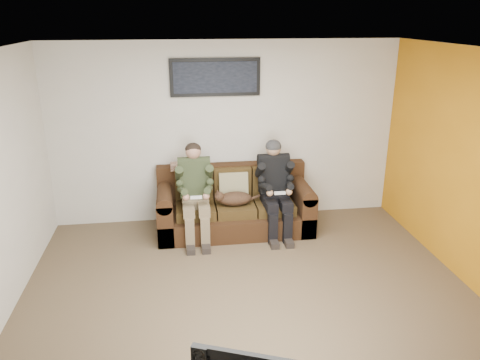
{
  "coord_description": "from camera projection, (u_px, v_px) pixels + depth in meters",
  "views": [
    {
      "loc": [
        -0.72,
        -4.28,
        2.93
      ],
      "look_at": [
        0.05,
        1.2,
        0.95
      ],
      "focal_mm": 35.0,
      "sensor_mm": 36.0,
      "label": 1
    }
  ],
  "objects": [
    {
      "name": "floor",
      "position": [
        251.0,
        299.0,
        5.08
      ],
      "size": [
        5.0,
        5.0,
        0.0
      ],
      "primitive_type": "plane",
      "color": "brown",
      "rests_on": "ground"
    },
    {
      "name": "wall_back",
      "position": [
        226.0,
        133.0,
        6.74
      ],
      "size": [
        5.0,
        0.0,
        5.0
      ],
      "primitive_type": "plane",
      "rotation": [
        1.57,
        0.0,
        0.0
      ],
      "color": "beige",
      "rests_on": "ground"
    },
    {
      "name": "sofa",
      "position": [
        234.0,
        206.0,
        6.67
      ],
      "size": [
        2.15,
        0.93,
        0.88
      ],
      "color": "#341E0F",
      "rests_on": "ground"
    },
    {
      "name": "ceiling",
      "position": [
        253.0,
        52.0,
        4.2
      ],
      "size": [
        5.0,
        5.0,
        0.0
      ],
      "primitive_type": "plane",
      "rotation": [
        3.14,
        0.0,
        0.0
      ],
      "color": "silver",
      "rests_on": "ground"
    },
    {
      "name": "wall_front",
      "position": [
        319.0,
        331.0,
        2.54
      ],
      "size": [
        5.0,
        0.0,
        5.0
      ],
      "primitive_type": "plane",
      "rotation": [
        -1.57,
        0.0,
        0.0
      ],
      "color": "beige",
      "rests_on": "ground"
    },
    {
      "name": "throw_pillow",
      "position": [
        233.0,
        186.0,
        6.61
      ],
      "size": [
        0.41,
        0.2,
        0.41
      ],
      "primitive_type": "cube",
      "rotation": [
        -0.21,
        0.0,
        0.0
      ],
      "color": "#90855E",
      "rests_on": "sofa"
    },
    {
      "name": "throw_blanket",
      "position": [
        186.0,
        166.0,
        6.66
      ],
      "size": [
        0.44,
        0.21,
        0.08
      ],
      "primitive_type": "cube",
      "color": "tan",
      "rests_on": "sofa"
    },
    {
      "name": "framed_poster",
      "position": [
        215.0,
        77.0,
        6.42
      ],
      "size": [
        1.25,
        0.05,
        0.52
      ],
      "color": "black",
      "rests_on": "wall_back"
    },
    {
      "name": "person_left",
      "position": [
        195.0,
        187.0,
        6.3
      ],
      "size": [
        0.51,
        0.87,
        1.29
      ],
      "color": "#7B684D",
      "rests_on": "sofa"
    },
    {
      "name": "person_right",
      "position": [
        275.0,
        183.0,
        6.45
      ],
      "size": [
        0.51,
        0.86,
        1.29
      ],
      "color": "black",
      "rests_on": "sofa"
    },
    {
      "name": "cat",
      "position": [
        234.0,
        198.0,
        6.42
      ],
      "size": [
        0.66,
        0.26,
        0.24
      ],
      "color": "#4F321F",
      "rests_on": "sofa"
    }
  ]
}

